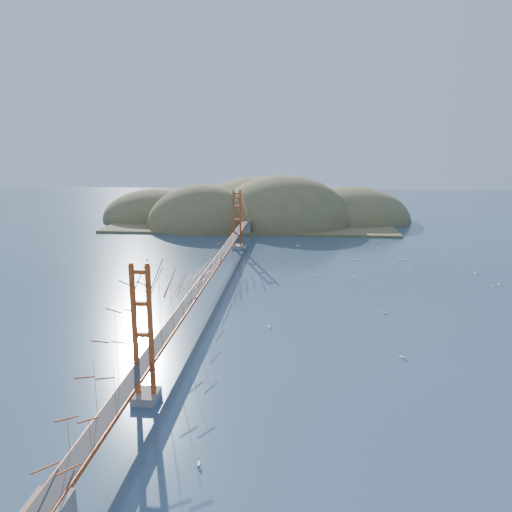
# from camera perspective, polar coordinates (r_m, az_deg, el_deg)

# --- Properties ---
(ground) EXTENTS (320.00, 320.00, 0.00)m
(ground) POSITION_cam_1_polar(r_m,az_deg,el_deg) (70.79, -5.20, -4.23)
(ground) COLOR #2E455C
(ground) RESTS_ON ground
(bridge) EXTENTS (2.20, 94.40, 12.00)m
(bridge) POSITION_cam_1_polar(r_m,az_deg,el_deg) (69.22, -5.29, 1.37)
(bridge) COLOR gray
(bridge) RESTS_ON ground
(far_headlands) EXTENTS (84.00, 58.00, 25.00)m
(far_headlands) POSITION_cam_1_polar(r_m,az_deg,el_deg) (137.00, 0.80, 4.21)
(far_headlands) COLOR #7E6749
(far_headlands) RESTS_ON ground
(sailboat_0) EXTENTS (0.47, 0.54, 0.62)m
(sailboat_0) POSITION_cam_1_polar(r_m,az_deg,el_deg) (58.01, 1.48, -7.96)
(sailboat_0) COLOR white
(sailboat_0) RESTS_ON ground
(sailboat_2) EXTENTS (0.59, 0.59, 0.62)m
(sailboat_2) POSITION_cam_1_polar(r_m,az_deg,el_deg) (64.46, 14.39, -6.21)
(sailboat_2) COLOR white
(sailboat_2) RESTS_ON ground
(sailboat_14) EXTENTS (0.47, 0.56, 0.64)m
(sailboat_14) POSITION_cam_1_polar(r_m,az_deg,el_deg) (79.88, 10.97, -2.31)
(sailboat_14) COLOR white
(sailboat_14) RESTS_ON ground
(sailboat_3) EXTENTS (0.60, 0.50, 0.69)m
(sailboat_3) POSITION_cam_1_polar(r_m,az_deg,el_deg) (91.48, 11.21, -0.37)
(sailboat_3) COLOR white
(sailboat_3) RESTS_ON ground
(sailboat_1) EXTENTS (0.51, 0.51, 0.57)m
(sailboat_1) POSITION_cam_1_polar(r_m,az_deg,el_deg) (79.51, 6.68, -2.23)
(sailboat_1) COLOR white
(sailboat_1) RESTS_ON ground
(sailboat_10) EXTENTS (0.44, 0.52, 0.61)m
(sailboat_10) POSITION_cam_1_polar(r_m,az_deg,el_deg) (35.91, -6.55, -22.37)
(sailboat_10) COLOR white
(sailboat_10) RESTS_ON ground
(sailboat_8) EXTENTS (0.50, 0.50, 0.57)m
(sailboat_8) POSITION_cam_1_polar(r_m,az_deg,el_deg) (102.93, 13.73, 0.97)
(sailboat_8) COLOR white
(sailboat_8) RESTS_ON ground
(sailboat_6) EXTENTS (0.64, 0.64, 0.67)m
(sailboat_6) POSITION_cam_1_polar(r_m,az_deg,el_deg) (52.28, 16.32, -10.93)
(sailboat_6) COLOR white
(sailboat_6) RESTS_ON ground
(sailboat_15) EXTENTS (0.58, 0.58, 0.61)m
(sailboat_15) POSITION_cam_1_polar(r_m,az_deg,el_deg) (89.86, 15.52, -0.85)
(sailboat_15) COLOR white
(sailboat_15) RESTS_ON ground
(sailboat_5) EXTENTS (0.51, 0.53, 0.60)m
(sailboat_5) POSITION_cam_1_polar(r_m,az_deg,el_deg) (81.24, 25.47, -3.11)
(sailboat_5) COLOR white
(sailboat_5) RESTS_ON ground
(sailboat_9) EXTENTS (0.42, 0.49, 0.56)m
(sailboat_9) POSITION_cam_1_polar(r_m,az_deg,el_deg) (82.98, 26.02, -2.85)
(sailboat_9) COLOR white
(sailboat_9) RESTS_ON ground
(sailboat_7) EXTENTS (0.59, 0.54, 0.66)m
(sailboat_7) POSITION_cam_1_polar(r_m,az_deg,el_deg) (85.02, 17.01, -1.71)
(sailboat_7) COLOR white
(sailboat_7) RESTS_ON ground
(sailboat_17) EXTENTS (0.55, 0.50, 0.62)m
(sailboat_17) POSITION_cam_1_polar(r_m,az_deg,el_deg) (100.74, 23.94, -0.03)
(sailboat_17) COLOR white
(sailboat_17) RESTS_ON ground
(sailboat_12) EXTENTS (0.61, 0.51, 0.71)m
(sailboat_12) POSITION_cam_1_polar(r_m,az_deg,el_deg) (102.25, 4.79, 1.24)
(sailboat_12) COLOR white
(sailboat_12) RESTS_ON ground
(sailboat_4) EXTENTS (0.59, 0.59, 0.63)m
(sailboat_4) POSITION_cam_1_polar(r_m,az_deg,el_deg) (90.61, 17.70, -0.88)
(sailboat_4) COLOR white
(sailboat_4) RESTS_ON ground
(sailboat_extra_0) EXTENTS (0.51, 0.63, 0.74)m
(sailboat_extra_0) POSITION_cam_1_polar(r_m,az_deg,el_deg) (88.35, 23.77, -1.71)
(sailboat_extra_0) COLOR white
(sailboat_extra_0) RESTS_ON ground
(sailboat_extra_1) EXTENTS (0.65, 0.58, 0.74)m
(sailboat_extra_1) POSITION_cam_1_polar(r_m,az_deg,el_deg) (93.65, 16.54, -0.35)
(sailboat_extra_1) COLOR white
(sailboat_extra_1) RESTS_ON ground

